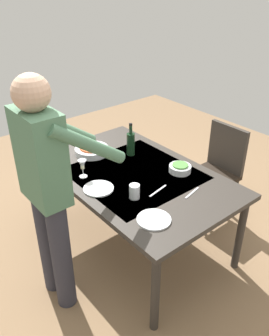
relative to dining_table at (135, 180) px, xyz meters
The scene contains 15 objects.
ground_plane 0.66m from the dining_table, ahead, with size 6.00×6.00×0.00m, color #846647.
dining_table is the anchor object (origin of this frame).
chair_near 0.93m from the dining_table, 99.80° to the right, with size 0.40×0.40×0.91m.
person_server 0.85m from the dining_table, 96.20° to the left, with size 0.42×0.61×1.69m.
wine_bottle 0.37m from the dining_table, 33.81° to the right, with size 0.07×0.07×0.30m.
wine_glass_left 0.44m from the dining_table, 57.92° to the left, with size 0.07×0.07×0.15m.
wine_glass_right 0.68m from the dining_table, 32.28° to the left, with size 0.07×0.07×0.15m.
water_cup_near_left 0.36m from the dining_table, 140.58° to the left, with size 0.08×0.08×0.11m, color silver.
water_cup_near_right 0.76m from the dining_table, 26.61° to the left, with size 0.07×0.07×0.09m, color silver.
serving_bowl_pasta 0.53m from the dining_table, ahead, with size 0.30×0.30×0.07m.
side_bowl_salad 0.38m from the dining_table, 125.16° to the right, with size 0.18×0.18×0.07m.
dinner_plate_near 0.62m from the dining_table, 152.46° to the left, with size 0.23×0.23×0.01m, color silver.
dinner_plate_far 0.36m from the dining_table, 91.34° to the left, with size 0.23×0.23×0.01m, color silver.
table_knife 0.32m from the dining_table, behind, with size 0.01×0.20×0.01m, color silver.
table_fork 0.52m from the dining_table, 163.37° to the right, with size 0.01×0.18×0.01m, color silver.
Camera 1 is at (-1.89, 1.56, 2.18)m, focal length 37.72 mm.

